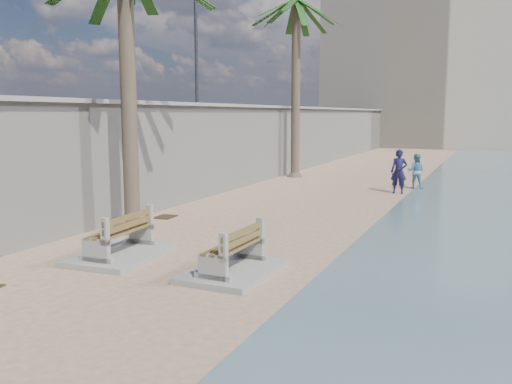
% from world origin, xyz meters
% --- Properties ---
extents(ground_plane, '(140.00, 140.00, 0.00)m').
position_xyz_m(ground_plane, '(0.00, 0.00, 0.00)').
color(ground_plane, tan).
extents(seawall, '(0.45, 70.00, 3.50)m').
position_xyz_m(seawall, '(-5.20, 20.00, 1.75)').
color(seawall, gray).
rests_on(seawall, ground_plane).
extents(wall_cap, '(0.80, 70.00, 0.12)m').
position_xyz_m(wall_cap, '(-5.20, 20.00, 3.55)').
color(wall_cap, gray).
rests_on(wall_cap, seawall).
extents(end_building, '(18.00, 12.00, 14.00)m').
position_xyz_m(end_building, '(-2.00, 52.00, 7.00)').
color(end_building, '#B7AA93').
rests_on(end_building, ground_plane).
extents(bench_near, '(1.57, 2.28, 0.94)m').
position_xyz_m(bench_near, '(0.41, 3.81, 0.41)').
color(bench_near, gray).
rests_on(bench_near, ground_plane).
extents(bench_far, '(1.74, 2.45, 0.99)m').
position_xyz_m(bench_far, '(-2.46, 3.91, 0.43)').
color(bench_far, gray).
rests_on(bench_far, ground_plane).
extents(palm_back, '(5.00, 5.00, 9.64)m').
position_xyz_m(palm_back, '(-4.23, 20.38, 8.58)').
color(palm_back, brown).
rests_on(palm_back, ground_plane).
extents(streetlight, '(0.28, 0.28, 5.12)m').
position_xyz_m(streetlight, '(-5.10, 12.00, 6.64)').
color(streetlight, '#2D2D33').
rests_on(streetlight, wall_cap).
extents(person_a, '(0.75, 0.51, 2.05)m').
position_xyz_m(person_a, '(1.60, 16.55, 1.02)').
color(person_a, '#141438').
rests_on(person_a, ground_plane).
extents(person_b, '(0.83, 0.66, 1.68)m').
position_xyz_m(person_b, '(2.03, 18.35, 0.84)').
color(person_b, teal).
rests_on(person_b, ground_plane).
extents(debris_c, '(0.60, 0.73, 0.03)m').
position_xyz_m(debris_c, '(-4.21, 8.38, 0.01)').
color(debris_c, '#382616').
rests_on(debris_c, ground_plane).
extents(debris_d, '(0.58, 0.64, 0.03)m').
position_xyz_m(debris_d, '(-2.38, 3.76, 0.01)').
color(debris_d, '#382616').
rests_on(debris_d, ground_plane).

